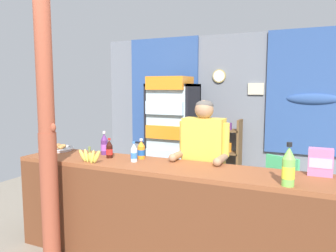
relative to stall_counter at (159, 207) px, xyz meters
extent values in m
plane|color=gray|center=(0.06, 0.87, -0.58)|extent=(7.64, 7.64, 0.00)
cube|color=slate|center=(0.06, 2.70, 0.67)|extent=(4.69, 0.12, 2.51)
cube|color=#2D4C89|center=(-1.18, 2.61, 1.01)|extent=(1.26, 0.04, 1.83)
ellipsoid|color=#2D4C89|center=(-1.18, 2.59, 0.92)|extent=(0.69, 0.10, 0.16)
cube|color=#2D4C89|center=(1.22, 2.61, 1.01)|extent=(1.31, 0.04, 1.83)
ellipsoid|color=#2D4C89|center=(1.22, 2.59, 0.92)|extent=(0.72, 0.10, 0.16)
cylinder|color=tan|center=(-0.19, 2.62, 1.27)|extent=(0.21, 0.03, 0.21)
cylinder|color=white|center=(-0.19, 2.60, 1.27)|extent=(0.18, 0.01, 0.18)
cube|color=beige|center=(0.40, 2.62, 1.06)|extent=(0.24, 0.02, 0.18)
cube|color=brown|center=(0.00, 0.12, 0.34)|extent=(3.05, 0.58, 0.04)
cube|color=brown|center=(0.00, -0.15, -0.13)|extent=(3.05, 0.04, 0.91)
cube|color=brown|center=(-1.48, 0.12, -0.13)|extent=(0.08, 0.52, 0.91)
cylinder|color=brown|center=(-0.99, -0.33, 0.04)|extent=(0.16, 0.16, 1.25)
cylinder|color=brown|center=(-0.99, -0.33, 1.29)|extent=(0.15, 0.15, 1.25)
ellipsoid|color=brown|center=(-0.91, -0.33, 0.72)|extent=(0.06, 0.05, 0.08)
cube|color=black|center=(-0.80, 2.42, 0.28)|extent=(0.73, 0.04, 1.72)
cube|color=black|center=(-1.14, 2.14, 0.28)|extent=(0.04, 0.59, 1.72)
cube|color=black|center=(-0.45, 2.14, 0.28)|extent=(0.04, 0.59, 1.72)
cube|color=black|center=(-0.80, 2.14, 1.12)|extent=(0.73, 0.59, 0.04)
cube|color=black|center=(-0.80, 2.14, -0.54)|extent=(0.73, 0.59, 0.08)
cube|color=silver|center=(-0.80, 1.86, 0.33)|extent=(0.67, 0.02, 1.56)
cylinder|color=#B7B7BC|center=(-0.49, 1.83, 0.28)|extent=(0.02, 0.02, 0.40)
cube|color=silver|center=(-0.80, 2.14, -0.07)|extent=(0.65, 0.51, 0.02)
cube|color=silver|center=(-0.80, 2.03, 0.04)|extent=(0.61, 0.47, 0.20)
cube|color=silver|center=(-0.80, 2.14, 0.30)|extent=(0.65, 0.51, 0.02)
cube|color=orange|center=(-0.80, 2.03, 0.41)|extent=(0.61, 0.47, 0.20)
cube|color=silver|center=(-0.80, 2.14, 0.67)|extent=(0.65, 0.51, 0.02)
cube|color=silver|center=(-0.80, 2.03, 0.78)|extent=(0.61, 0.47, 0.20)
cube|color=silver|center=(-0.80, 2.14, 1.04)|extent=(0.65, 0.51, 0.02)
cube|color=orange|center=(-0.80, 2.03, 1.15)|extent=(0.61, 0.47, 0.20)
cube|color=brown|center=(-0.23, 2.42, 0.01)|extent=(0.04, 0.28, 1.18)
cube|color=brown|center=(0.21, 2.42, 0.01)|extent=(0.04, 0.28, 1.18)
cube|color=brown|center=(-0.01, 2.42, 0.42)|extent=(0.44, 0.28, 0.02)
cylinder|color=brown|center=(-0.08, 2.42, 0.48)|extent=(0.06, 0.06, 0.11)
cylinder|color=#56286B|center=(0.06, 2.42, 0.48)|extent=(0.05, 0.05, 0.11)
cube|color=brown|center=(-0.01, 2.42, 0.06)|extent=(0.44, 0.28, 0.02)
cylinder|color=black|center=(-0.08, 2.42, 0.15)|extent=(0.06, 0.06, 0.15)
cylinder|color=orange|center=(0.06, 2.42, 0.15)|extent=(0.06, 0.06, 0.14)
cube|color=brown|center=(-0.01, 2.42, -0.29)|extent=(0.44, 0.28, 0.02)
cylinder|color=#75C64C|center=(-0.08, 2.42, -0.21)|extent=(0.07, 0.07, 0.14)
cylinder|color=orange|center=(0.06, 2.42, -0.21)|extent=(0.05, 0.05, 0.14)
cube|color=#4CC675|center=(1.02, 1.59, -0.14)|extent=(0.59, 0.59, 0.04)
cube|color=#4CC675|center=(0.93, 1.41, 0.08)|extent=(0.39, 0.22, 0.40)
cylinder|color=#4CC675|center=(1.27, 1.68, -0.36)|extent=(0.04, 0.04, 0.44)
cylinder|color=#4CC675|center=(0.93, 1.84, -0.36)|extent=(0.04, 0.04, 0.44)
cylinder|color=#4CC675|center=(1.11, 1.33, -0.36)|extent=(0.04, 0.04, 0.44)
cylinder|color=#4CC675|center=(0.77, 1.50, -0.36)|extent=(0.04, 0.04, 0.44)
cube|color=#4CC675|center=(1.20, 1.50, -0.02)|extent=(0.21, 0.37, 0.03)
cube|color=#4CC675|center=(0.84, 1.67, -0.02)|extent=(0.21, 0.37, 0.03)
cylinder|color=#28282D|center=(0.16, 0.55, -0.16)|extent=(0.11, 0.11, 0.85)
cylinder|color=#28282D|center=(0.33, 0.55, -0.16)|extent=(0.11, 0.11, 0.85)
cube|color=gold|center=(0.24, 0.55, 0.52)|extent=(0.41, 0.20, 0.51)
sphere|color=#997051|center=(0.24, 0.55, 0.86)|extent=(0.19, 0.19, 0.19)
ellipsoid|color=#4C4742|center=(0.24, 0.56, 0.90)|extent=(0.18, 0.18, 0.10)
cylinder|color=gold|center=(0.02, 0.55, 0.57)|extent=(0.08, 0.08, 0.33)
cylinder|color=#997051|center=(0.02, 0.40, 0.40)|extent=(0.07, 0.26, 0.07)
sphere|color=#997051|center=(0.02, 0.27, 0.40)|extent=(0.08, 0.08, 0.08)
cylinder|color=gold|center=(0.47, 0.55, 0.57)|extent=(0.08, 0.08, 0.33)
cylinder|color=#997051|center=(0.47, 0.40, 0.40)|extent=(0.07, 0.26, 0.07)
sphere|color=#997051|center=(0.47, 0.27, 0.40)|extent=(0.08, 0.08, 0.08)
cylinder|color=#75C64C|center=(1.11, -0.09, 0.46)|extent=(0.09, 0.09, 0.20)
cone|color=#75C64C|center=(1.11, -0.09, 0.61)|extent=(0.09, 0.09, 0.09)
cylinder|color=black|center=(1.11, -0.09, 0.67)|extent=(0.04, 0.04, 0.03)
cylinder|color=yellow|center=(1.11, -0.09, 0.46)|extent=(0.09, 0.09, 0.09)
cylinder|color=orange|center=(-0.33, 0.27, 0.43)|extent=(0.07, 0.07, 0.13)
cone|color=orange|center=(-0.33, 0.27, 0.52)|extent=(0.07, 0.07, 0.06)
cylinder|color=white|center=(-0.33, 0.27, 0.56)|extent=(0.03, 0.03, 0.02)
cylinder|color=#194C99|center=(-0.33, 0.27, 0.43)|extent=(0.08, 0.08, 0.06)
cylinder|color=#56286B|center=(-0.79, 0.29, 0.44)|extent=(0.07, 0.07, 0.16)
cone|color=#56286B|center=(-0.79, 0.29, 0.56)|extent=(0.07, 0.07, 0.07)
cylinder|color=silver|center=(-0.79, 0.29, 0.61)|extent=(0.03, 0.03, 0.03)
cylinder|color=purple|center=(-0.79, 0.29, 0.44)|extent=(0.07, 0.07, 0.07)
cylinder|color=silver|center=(-0.33, 0.12, 0.43)|extent=(0.06, 0.06, 0.12)
cone|color=silver|center=(-0.33, 0.12, 0.52)|extent=(0.06, 0.06, 0.06)
cylinder|color=blue|center=(-0.33, 0.12, 0.55)|extent=(0.03, 0.03, 0.02)
cylinder|color=blue|center=(-0.33, 0.12, 0.43)|extent=(0.06, 0.06, 0.06)
cylinder|color=black|center=(-0.64, 0.17, 0.43)|extent=(0.07, 0.07, 0.13)
cone|color=black|center=(-0.64, 0.17, 0.52)|extent=(0.07, 0.07, 0.06)
cylinder|color=red|center=(-0.64, 0.17, 0.56)|extent=(0.03, 0.03, 0.02)
cylinder|color=red|center=(-0.64, 0.17, 0.43)|extent=(0.07, 0.07, 0.06)
cube|color=#B76699|center=(1.32, 0.32, 0.48)|extent=(0.19, 0.11, 0.23)
cube|color=#F7A5D8|center=(1.32, 0.26, 0.48)|extent=(0.17, 0.00, 0.08)
cylinder|color=#BCBCC1|center=(-1.45, 0.26, 0.37)|extent=(0.38, 0.38, 0.02)
torus|color=#BCBCC1|center=(-1.45, 0.26, 0.39)|extent=(0.40, 0.40, 0.02)
ellipsoid|color=#B2753D|center=(-1.38, 0.28, 0.40)|extent=(0.07, 0.08, 0.04)
ellipsoid|color=#C68947|center=(-1.40, 0.33, 0.40)|extent=(0.07, 0.09, 0.05)
ellipsoid|color=#A36638|center=(-1.48, 0.33, 0.40)|extent=(0.07, 0.09, 0.05)
ellipsoid|color=tan|center=(-1.49, 0.26, 0.40)|extent=(0.10, 0.08, 0.04)
ellipsoid|color=tan|center=(-1.47, 0.21, 0.40)|extent=(0.11, 0.09, 0.04)
ellipsoid|color=#C68947|center=(-1.42, 0.20, 0.40)|extent=(0.09, 0.07, 0.05)
ellipsoid|color=#CCC14C|center=(-0.79, -0.08, 0.42)|extent=(0.10, 0.04, 0.14)
ellipsoid|color=#CCC14C|center=(-0.74, -0.08, 0.42)|extent=(0.07, 0.04, 0.14)
ellipsoid|color=#CCC14C|center=(-0.70, -0.08, 0.41)|extent=(0.04, 0.04, 0.11)
ellipsoid|color=#CCC14C|center=(-0.65, -0.10, 0.42)|extent=(0.06, 0.04, 0.14)
ellipsoid|color=#CCC14C|center=(-0.61, -0.09, 0.43)|extent=(0.10, 0.03, 0.15)
cylinder|color=olive|center=(-0.70, -0.08, 0.49)|extent=(0.02, 0.02, 0.05)
camera|label=1|loc=(1.27, -2.59, 1.08)|focal=34.98mm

